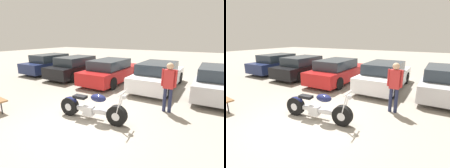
{
  "view_description": "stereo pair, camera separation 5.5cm",
  "coord_description": "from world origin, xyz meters",
  "views": [
    {
      "loc": [
        3.28,
        -3.72,
        2.6
      ],
      "look_at": [
        0.04,
        1.83,
        0.85
      ],
      "focal_mm": 28.0,
      "sensor_mm": 36.0,
      "label": 1
    },
    {
      "loc": [
        3.32,
        -3.69,
        2.6
      ],
      "look_at": [
        0.04,
        1.83,
        0.85
      ],
      "focal_mm": 28.0,
      "sensor_mm": 36.0,
      "label": 2
    }
  ],
  "objects": [
    {
      "name": "parked_car_silver",
      "position": [
        3.57,
        5.26,
        0.64
      ],
      "size": [
        1.88,
        4.52,
        1.34
      ],
      "color": "#BCBCC1",
      "rests_on": "ground_plane"
    },
    {
      "name": "ground_plane",
      "position": [
        0.0,
        0.0,
        0.0
      ],
      "size": [
        60.0,
        60.0,
        0.0
      ],
      "primitive_type": "plane",
      "color": "gray"
    },
    {
      "name": "parked_car_navy",
      "position": [
        -7.2,
        5.3,
        0.64
      ],
      "size": [
        1.88,
        4.52,
        1.34
      ],
      "color": "#19234C",
      "rests_on": "ground_plane"
    },
    {
      "name": "parked_car_red",
      "position": [
        -1.81,
        4.93,
        0.64
      ],
      "size": [
        1.88,
        4.52,
        1.34
      ],
      "color": "red",
      "rests_on": "ground_plane"
    },
    {
      "name": "parked_car_black",
      "position": [
        -4.51,
        5.08,
        0.64
      ],
      "size": [
        1.88,
        4.52,
        1.34
      ],
      "color": "black",
      "rests_on": "ground_plane"
    },
    {
      "name": "person_standing",
      "position": [
        2.04,
        2.25,
        1.05
      ],
      "size": [
        0.52,
        0.24,
        1.76
      ],
      "color": "#232847",
      "rests_on": "ground_plane"
    },
    {
      "name": "parked_car_white",
      "position": [
        0.88,
        5.18,
        0.64
      ],
      "size": [
        1.88,
        4.52,
        1.34
      ],
      "color": "white",
      "rests_on": "ground_plane"
    },
    {
      "name": "motorcycle",
      "position": [
        0.09,
        0.41,
        0.4
      ],
      "size": [
        2.38,
        0.62,
        1.07
      ],
      "color": "black",
      "rests_on": "ground_plane"
    }
  ]
}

